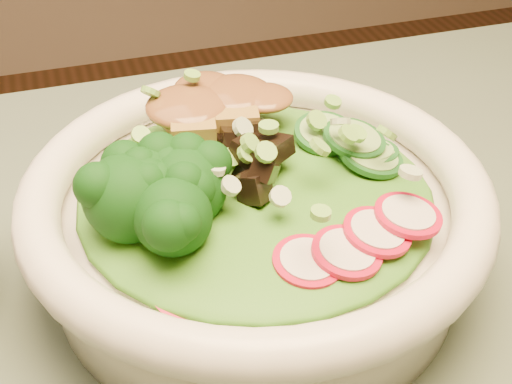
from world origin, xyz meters
name	(u,v)px	position (x,y,z in m)	size (l,w,h in m)	color
salad_bowl	(256,219)	(0.01, 0.10, 0.79)	(0.29, 0.29, 0.08)	silver
lettuce_bed	(256,191)	(0.01, 0.10, 0.81)	(0.22, 0.22, 0.03)	#215C13
broccoli_florets	(152,201)	(-0.06, 0.09, 0.83)	(0.08, 0.07, 0.05)	black
radish_slices	(323,251)	(0.02, 0.04, 0.82)	(0.12, 0.04, 0.02)	#B30D2B
cucumber_slices	(354,144)	(0.07, 0.12, 0.83)	(0.07, 0.07, 0.04)	#9AC56D
mushroom_heap	(246,159)	(0.00, 0.12, 0.83)	(0.07, 0.07, 0.04)	black
tofu_cubes	(211,121)	(0.00, 0.17, 0.83)	(0.10, 0.06, 0.04)	olive
peanut_sauce	(210,103)	(0.00, 0.17, 0.84)	(0.07, 0.06, 0.02)	brown
scallion_garnish	(256,155)	(0.01, 0.10, 0.84)	(0.20, 0.20, 0.03)	#6EAD3D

